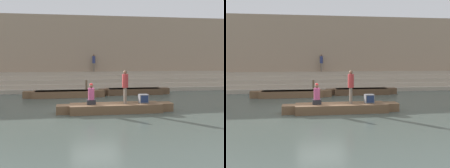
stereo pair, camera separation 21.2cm
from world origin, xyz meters
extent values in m
plane|color=#47544C|center=(0.00, 0.00, 0.00)|extent=(120.00, 120.00, 0.00)
cube|color=tan|center=(0.00, 9.31, 0.15)|extent=(36.00, 3.67, 0.30)
cube|color=#B2A28D|center=(0.00, 9.67, 0.46)|extent=(36.00, 2.94, 0.30)
cube|color=tan|center=(0.00, 10.04, 0.76)|extent=(36.00, 2.20, 0.30)
cube|color=#B2A28D|center=(0.00, 10.41, 1.07)|extent=(36.00, 1.47, 0.30)
cube|color=tan|center=(0.00, 10.77, 1.37)|extent=(36.00, 0.73, 0.30)
cube|color=tan|center=(0.00, 11.74, 3.36)|extent=(34.20, 1.20, 6.72)
cube|color=brown|center=(0.00, 11.12, 0.30)|extent=(34.20, 0.12, 0.60)
cube|color=brown|center=(1.00, -0.39, 0.22)|extent=(4.66, 1.27, 0.43)
cube|color=beige|center=(1.00, -0.39, 0.41)|extent=(4.29, 1.17, 0.05)
cube|color=brown|center=(3.66, -0.39, 0.22)|extent=(0.65, 0.70, 0.43)
cube|color=brown|center=(-1.66, -0.39, 0.22)|extent=(0.65, 0.70, 0.43)
cylinder|color=olive|center=(0.30, 0.34, 0.33)|extent=(2.79, 0.04, 0.04)
cylinder|color=#756656|center=(1.49, -0.33, 0.84)|extent=(0.13, 0.13, 0.82)
cylinder|color=#756656|center=(1.49, -0.50, 0.84)|extent=(0.13, 0.13, 0.82)
cylinder|color=#B23333|center=(1.49, -0.42, 1.60)|extent=(0.31, 0.31, 0.69)
sphere|color=brown|center=(1.49, -0.42, 2.04)|extent=(0.20, 0.20, 0.20)
cube|color=#28282D|center=(-0.25, -0.39, 0.55)|extent=(0.44, 0.34, 0.24)
cylinder|color=#C64C7F|center=(-0.25, -0.39, 0.97)|extent=(0.31, 0.31, 0.58)
sphere|color=brown|center=(-0.25, -0.39, 1.35)|extent=(0.20, 0.20, 0.20)
sphere|color=red|center=(-0.25, -0.39, 1.42)|extent=(0.17, 0.17, 0.17)
cube|color=slate|center=(2.48, -0.34, 0.66)|extent=(0.47, 0.42, 0.45)
cube|color=navy|center=(2.48, -0.56, 0.66)|extent=(0.39, 0.02, 0.37)
cube|color=brown|center=(-1.71, 5.27, 0.23)|extent=(4.43, 1.08, 0.47)
cube|color=tan|center=(-1.71, 5.27, 0.44)|extent=(4.08, 0.98, 0.05)
cube|color=brown|center=(0.82, 5.27, 0.23)|extent=(0.62, 0.59, 0.47)
cube|color=brown|center=(-4.24, 5.27, 0.23)|extent=(0.62, 0.59, 0.47)
cube|color=brown|center=(3.54, 5.98, 0.23)|extent=(4.27, 1.08, 0.47)
cube|color=tan|center=(3.54, 5.98, 0.44)|extent=(3.93, 0.98, 0.05)
cube|color=brown|center=(5.98, 5.98, 0.23)|extent=(0.60, 0.59, 0.47)
cube|color=brown|center=(1.11, 5.98, 0.23)|extent=(0.60, 0.59, 0.47)
cylinder|color=brown|center=(-0.10, 6.36, 0.56)|extent=(0.16, 0.16, 1.13)
cylinder|color=#756656|center=(0.85, 10.85, 1.92)|extent=(0.12, 0.12, 0.79)
cylinder|color=#756656|center=(0.85, 10.70, 1.92)|extent=(0.12, 0.12, 0.79)
cylinder|color=navy|center=(0.85, 10.77, 2.64)|extent=(0.28, 0.28, 0.65)
sphere|color=brown|center=(0.85, 10.77, 3.06)|extent=(0.19, 0.19, 0.19)
camera|label=1|loc=(-1.23, -13.45, 2.73)|focal=42.00mm
camera|label=2|loc=(-1.02, -13.48, 2.73)|focal=42.00mm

